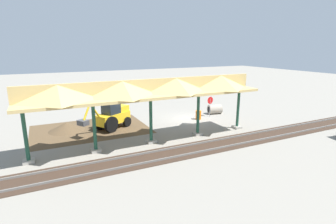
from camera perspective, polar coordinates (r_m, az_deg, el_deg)
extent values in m
plane|color=gray|center=(27.11, 4.53, -1.40)|extent=(120.00, 120.00, 0.00)
cube|color=brown|center=(24.47, -16.50, -3.63)|extent=(9.90, 7.00, 0.01)
cube|color=#9E998E|center=(24.58, 14.76, -3.20)|extent=(0.70, 0.70, 0.20)
cylinder|color=#1E4C38|center=(24.15, 15.00, 0.66)|extent=(0.24, 0.24, 3.60)
cube|color=#9E998E|center=(22.17, 6.44, -4.69)|extent=(0.70, 0.70, 0.20)
cylinder|color=#1E4C38|center=(21.69, 6.56, -0.43)|extent=(0.24, 0.24, 3.60)
cube|color=#9E998E|center=(20.34, -3.67, -6.36)|extent=(0.70, 0.70, 0.20)
cylinder|color=#1E4C38|center=(19.82, -3.75, -1.74)|extent=(0.24, 0.24, 3.60)
cube|color=#9E998E|center=(19.27, -15.41, -8.04)|extent=(0.70, 0.70, 0.20)
cylinder|color=#1E4C38|center=(18.71, -15.74, -3.20)|extent=(0.24, 0.24, 3.60)
cube|color=#9E998E|center=(19.08, -28.03, -9.46)|extent=(0.70, 0.70, 0.20)
cylinder|color=#1E4C38|center=(18.52, -28.62, -4.60)|extent=(0.24, 0.24, 3.60)
cube|color=tan|center=(19.39, -3.84, 3.67)|extent=(17.98, 3.20, 0.20)
cube|color=tan|center=(19.29, -3.87, 5.57)|extent=(17.98, 0.20, 1.10)
pyramid|color=tan|center=(22.40, 11.31, 6.50)|extent=(3.78, 3.20, 1.10)
pyramid|color=tan|center=(20.16, 1.69, 5.96)|extent=(3.78, 3.20, 1.10)
pyramid|color=tan|center=(18.61, -9.88, 5.10)|extent=(3.78, 3.20, 1.10)
pyramid|color=tan|center=(17.93, -22.88, 3.88)|extent=(3.78, 3.20, 1.10)
cube|color=slate|center=(21.78, 13.61, -5.41)|extent=(60.00, 0.08, 0.15)
cube|color=slate|center=(20.77, 16.13, -6.54)|extent=(60.00, 0.08, 0.15)
cube|color=#38281E|center=(21.29, 14.83, -6.11)|extent=(60.00, 2.58, 0.03)
cylinder|color=gray|center=(27.93, 9.12, 0.97)|extent=(0.06, 0.06, 1.93)
cylinder|color=red|center=(27.77, 9.19, 2.52)|extent=(0.75, 0.17, 0.76)
cube|color=yellow|center=(24.04, -11.85, -1.26)|extent=(3.41, 2.77, 0.90)
cube|color=#1E262D|center=(23.63, -12.33, 1.33)|extent=(1.72, 1.68, 1.40)
cube|color=yellow|center=(24.58, -10.27, 0.84)|extent=(1.55, 1.53, 0.50)
cylinder|color=black|center=(23.97, -14.65, -2.13)|extent=(1.35, 0.98, 1.40)
cylinder|color=black|center=(22.97, -12.21, -2.69)|extent=(1.35, 0.98, 1.40)
cylinder|color=black|center=(25.36, -11.13, -1.64)|extent=(0.92, 0.72, 0.90)
cylinder|color=black|center=(24.50, -8.93, -2.10)|extent=(0.92, 0.72, 0.90)
cylinder|color=yellow|center=(22.41, -15.67, 0.33)|extent=(1.00, 0.71, 1.41)
cylinder|color=yellow|center=(21.87, -17.33, -0.22)|extent=(0.89, 0.63, 1.47)
cube|color=#47474C|center=(21.80, -18.00, -2.21)|extent=(0.93, 1.00, 0.40)
cone|color=brown|center=(24.80, -21.16, -3.78)|extent=(6.15, 6.15, 1.46)
cylinder|color=#9E9384|center=(29.28, 10.15, 0.60)|extent=(1.60, 1.26, 1.01)
cylinder|color=black|center=(28.98, 8.87, 0.52)|extent=(0.14, 0.65, 0.66)
cylinder|color=orange|center=(26.76, 6.63, -0.65)|extent=(0.56, 0.56, 0.90)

